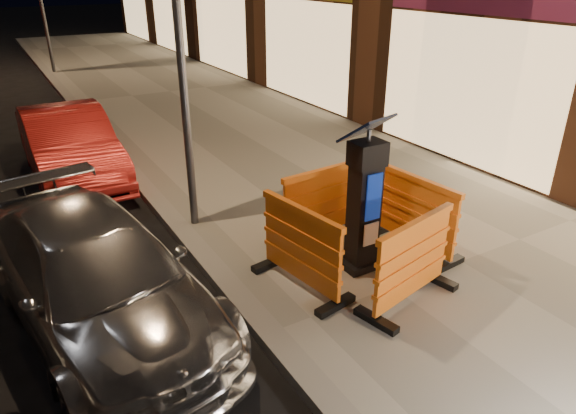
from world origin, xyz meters
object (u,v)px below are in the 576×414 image
barrier_back (322,204)px  barrier_kerbside (301,248)px  barrier_bldgside (416,214)px  car_red (76,178)px  parking_kiosk (364,200)px  car_silver (106,322)px  barrier_front (412,262)px

barrier_back → barrier_kerbside: (-0.95, -0.95, 0.00)m
barrier_bldgside → car_red: 6.84m
parking_kiosk → car_silver: (-3.25, 0.70, -1.14)m
barrier_front → barrier_back: same height
car_silver → parking_kiosk: bearing=-20.8°
barrier_bldgside → car_silver: (-4.20, 0.70, -0.70)m
parking_kiosk → barrier_back: (0.00, 0.95, -0.44)m
barrier_front → car_red: bearing=99.5°
barrier_kerbside → car_silver: bearing=63.3°
barrier_kerbside → car_red: barrier_kerbside is taller
car_silver → car_red: size_ratio=1.06×
barrier_kerbside → car_red: bearing=7.6°
parking_kiosk → barrier_bldgside: (0.95, 0.00, -0.44)m
barrier_kerbside → car_red: 6.04m
barrier_front → car_silver: barrier_front is taller
barrier_kerbside → barrier_bldgside: size_ratio=1.00×
barrier_bldgside → car_silver: size_ratio=0.32×
barrier_front → barrier_kerbside: bearing=122.4°
barrier_bldgside → car_silver: 4.31m
barrier_bldgside → car_red: bearing=27.0°
car_silver → car_red: bearing=75.5°
car_red → barrier_bldgside: bearing=-58.0°
barrier_front → barrier_kerbside: same height
barrier_back → car_silver: (-3.25, -0.25, -0.70)m
barrier_front → car_silver: bearing=140.4°
barrier_front → barrier_bldgside: bearing=32.4°
car_silver → barrier_kerbside: bearing=-25.6°
barrier_back → car_red: barrier_back is taller
barrier_front → car_red: 7.25m
car_red → barrier_kerbside: bearing=-73.4°
barrier_back → barrier_kerbside: same height
parking_kiosk → barrier_front: (0.00, -0.95, -0.44)m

